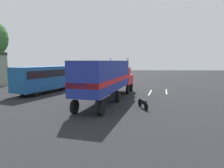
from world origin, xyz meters
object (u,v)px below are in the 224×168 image
person_bystander (90,90)px  parked_bus (51,76)px  motorcycle (143,103)px  semi_truck (108,77)px

person_bystander → parked_bus: parked_bus is taller
motorcycle → semi_truck: bearing=44.4°
semi_truck → person_bystander: semi_truck is taller
semi_truck → motorcycle: 4.90m
semi_truck → parked_bus: bearing=50.5°
semi_truck → person_bystander: (2.01, 2.04, -1.63)m
person_bystander → parked_bus: size_ratio=0.15×
parked_bus → person_bystander: bearing=-127.5°
semi_truck → parked_bus: 10.18m
semi_truck → parked_bus: (6.47, 7.85, -0.46)m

